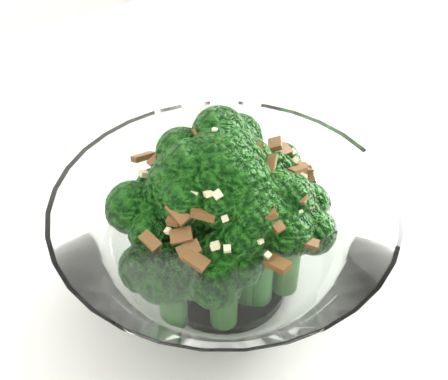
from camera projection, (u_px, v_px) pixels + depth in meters
table at (210, 236)px, 0.64m from camera, size 1.30×0.96×0.75m
broccoli_dish at (224, 233)px, 0.47m from camera, size 0.25×0.25×0.16m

